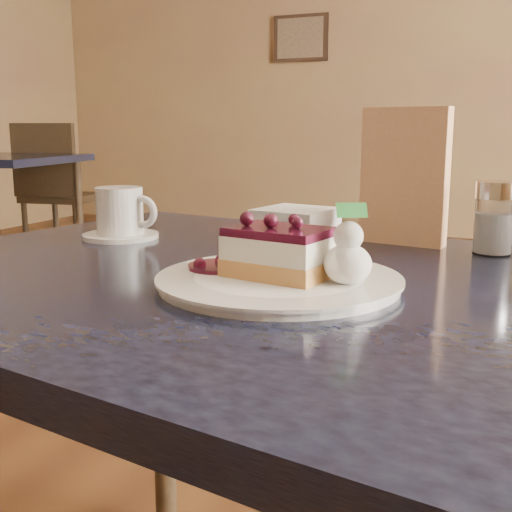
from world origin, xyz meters
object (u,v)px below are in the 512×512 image
at_px(main_table, 298,337).
at_px(coffee_set, 121,216).
at_px(dessert_plate, 279,281).
at_px(cheesecake_slice, 279,252).

relative_size(main_table, coffee_set, 9.50).
bearing_deg(dessert_plate, coffee_set, 150.21).
relative_size(main_table, cheesecake_slice, 9.93).
distance_m(main_table, cheesecake_slice, 0.13).
relative_size(dessert_plate, cheesecake_slice, 2.17).
height_order(main_table, cheesecake_slice, cheesecake_slice).
relative_size(main_table, dessert_plate, 4.58).
xyz_separation_m(dessert_plate, cheesecake_slice, (0.00, -0.00, 0.04)).
relative_size(dessert_plate, coffee_set, 2.08).
bearing_deg(dessert_plate, main_table, 80.00).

